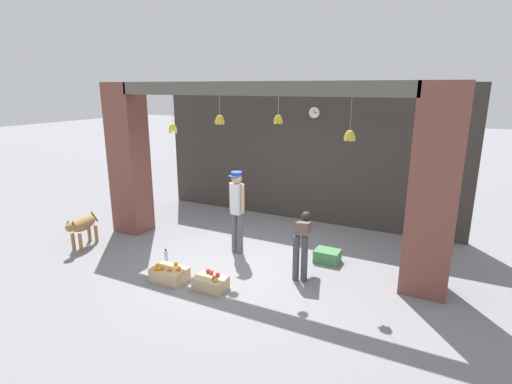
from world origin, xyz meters
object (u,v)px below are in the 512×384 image
wall_clock (314,113)px  produce_box_green (327,256)px  shopkeeper (237,206)px  worker_stooping (302,238)px  fruit_crate_oranges (169,274)px  dog (82,225)px  water_bottle (166,257)px  fruit_crate_apples (211,283)px

wall_clock → produce_box_green: bearing=-62.6°
shopkeeper → wall_clock: size_ratio=6.15×
produce_box_green → shopkeeper: bearing=-167.2°
worker_stooping → wall_clock: 3.49m
fruit_crate_oranges → wall_clock: (1.06, 4.02, 2.48)m
worker_stooping → produce_box_green: 0.94m
dog → worker_stooping: (4.40, 0.86, 0.22)m
shopkeeper → water_bottle: shopkeeper is taller
produce_box_green → wall_clock: bearing=117.4°
shopkeeper → dog: bearing=28.8°
dog → water_bottle: (2.01, 0.14, -0.33)m
fruit_crate_apples → produce_box_green: bearing=53.9°
produce_box_green → fruit_crate_apples: bearing=-126.1°
fruit_crate_oranges → water_bottle: size_ratio=2.03×
produce_box_green → wall_clock: (-1.08, 2.08, 2.48)m
dog → shopkeeper: 3.20m
worker_stooping → fruit_crate_oranges: 2.33m
shopkeeper → fruit_crate_oranges: bearing=81.3°
dog → shopkeeper: bearing=97.2°
fruit_crate_apples → wall_clock: bearing=85.9°
dog → fruit_crate_oranges: dog is taller
dog → wall_clock: wall_clock is taller
worker_stooping → wall_clock: size_ratio=3.86×
worker_stooping → shopkeeper: bearing=154.6°
dog → worker_stooping: size_ratio=0.96×
fruit_crate_apples → produce_box_green: size_ratio=1.16×
water_bottle → shopkeeper: bearing=49.1°
worker_stooping → fruit_crate_oranges: worker_stooping is taller
fruit_crate_oranges → fruit_crate_apples: bearing=5.9°
fruit_crate_oranges → water_bottle: fruit_crate_oranges is taller
fruit_crate_apples → dog: bearing=175.0°
fruit_crate_oranges → fruit_crate_apples: fruit_crate_oranges is taller
dog → fruit_crate_apples: dog is taller
shopkeeper → wall_clock: 3.03m
dog → water_bottle: 2.05m
dog → produce_box_green: bearing=93.9°
produce_box_green → wall_clock: size_ratio=1.71×
fruit_crate_oranges → water_bottle: bearing=133.8°
shopkeeper → produce_box_green: shopkeeper is taller
fruit_crate_oranges → fruit_crate_apples: size_ratio=1.11×
worker_stooping → fruit_crate_apples: bearing=-147.1°
shopkeeper → fruit_crate_oranges: shopkeeper is taller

